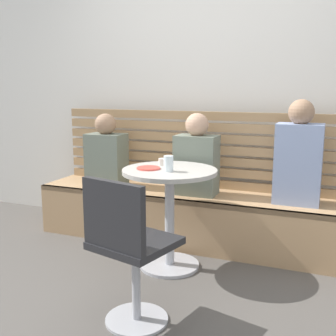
{
  "coord_description": "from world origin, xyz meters",
  "views": [
    {
      "loc": [
        1.09,
        -2.01,
        1.31
      ],
      "look_at": [
        0.01,
        0.66,
        0.75
      ],
      "focal_mm": 44.31,
      "sensor_mm": 36.0,
      "label": 1
    }
  ],
  "objects": [
    {
      "name": "white_chair",
      "position": [
        0.1,
        -0.14,
        0.46
      ],
      "size": [
        0.49,
        0.49,
        0.85
      ],
      "color": "#ADADB2",
      "rests_on": "ground"
    },
    {
      "name": "cup_water_clear",
      "position": [
        0.04,
        0.59,
        0.8
      ],
      "size": [
        0.07,
        0.07,
        0.11
      ],
      "primitive_type": "cylinder",
      "color": "white",
      "rests_on": "cafe_table"
    },
    {
      "name": "back_wall",
      "position": [
        0.0,
        1.64,
        1.45
      ],
      "size": [
        5.2,
        0.1,
        2.9
      ],
      "primitive_type": "cube",
      "color": "silver",
      "rests_on": "ground"
    },
    {
      "name": "person_child_left",
      "position": [
        -0.81,
        1.19,
        0.73
      ],
      "size": [
        0.34,
        0.22,
        0.65
      ],
      "color": "slate",
      "rests_on": "booth_bench"
    },
    {
      "name": "booth_backrest",
      "position": [
        0.0,
        1.44,
        0.78
      ],
      "size": [
        2.65,
        0.04,
        0.67
      ],
      "color": "#A68157",
      "rests_on": "booth_bench"
    },
    {
      "name": "plate_small",
      "position": [
        -0.13,
        0.62,
        0.75
      ],
      "size": [
        0.17,
        0.17,
        0.01
      ],
      "primitive_type": "cylinder",
      "color": "#DB4C42",
      "rests_on": "cafe_table"
    },
    {
      "name": "cup_espresso_small",
      "position": [
        -0.09,
        0.78,
        0.77
      ],
      "size": [
        0.06,
        0.06,
        0.05
      ],
      "primitive_type": "cylinder",
      "color": "silver",
      "rests_on": "cafe_table"
    },
    {
      "name": "person_adult",
      "position": [
        0.85,
        1.2,
        0.8
      ],
      "size": [
        0.34,
        0.22,
        0.79
      ],
      "color": "#8C9EC6",
      "rests_on": "booth_bench"
    },
    {
      "name": "booth_bench",
      "position": [
        0.0,
        1.2,
        0.22
      ],
      "size": [
        2.7,
        0.52,
        0.44
      ],
      "color": "tan",
      "rests_on": "ground"
    },
    {
      "name": "ground",
      "position": [
        0.0,
        0.0,
        0.0
      ],
      "size": [
        8.0,
        8.0,
        0.0
      ],
      "primitive_type": "plane",
      "color": "#514C47"
    },
    {
      "name": "person_child_middle",
      "position": [
        0.05,
        1.18,
        0.74
      ],
      "size": [
        0.34,
        0.22,
        0.67
      ],
      "color": "slate",
      "rests_on": "booth_bench"
    },
    {
      "name": "cafe_table",
      "position": [
        0.01,
        0.67,
        0.52
      ],
      "size": [
        0.68,
        0.68,
        0.74
      ],
      "color": "#ADADB2",
      "rests_on": "ground"
    }
  ]
}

